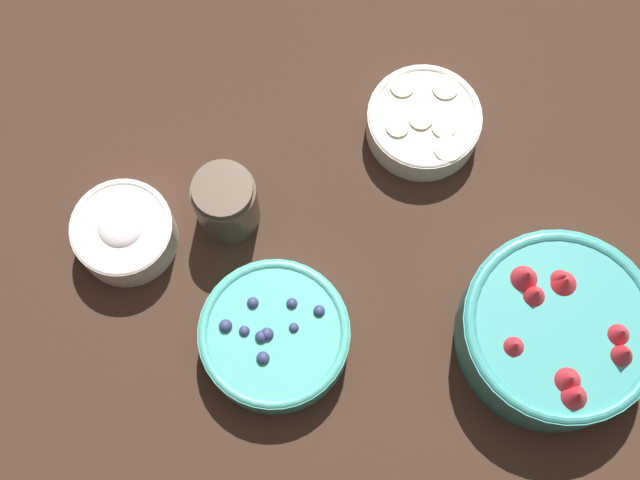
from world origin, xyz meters
TOP-DOWN VIEW (x-y plane):
  - ground_plane at (0.00, 0.00)m, footprint 4.00×4.00m
  - bowl_strawberries at (0.20, 0.04)m, footprint 0.22×0.22m
  - bowl_blueberries at (-0.06, -0.15)m, footprint 0.17×0.17m
  - bowl_bananas at (-0.07, 0.17)m, footprint 0.14×0.14m
  - bowl_cream at (-0.27, -0.16)m, footprint 0.12×0.12m
  - jar_chocolate at (-0.20, -0.06)m, footprint 0.08×0.08m

SIDE VIEW (x-z plane):
  - ground_plane at x=0.00m, z-range 0.00..0.00m
  - bowl_bananas at x=-0.07m, z-range 0.00..0.05m
  - bowl_blueberries at x=-0.06m, z-range 0.00..0.06m
  - bowl_cream at x=-0.27m, z-range 0.00..0.06m
  - jar_chocolate at x=-0.20m, z-range 0.00..0.09m
  - bowl_strawberries at x=0.20m, z-range 0.00..0.10m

